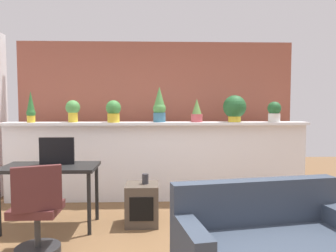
{
  "coord_description": "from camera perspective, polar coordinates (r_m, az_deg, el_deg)",
  "views": [
    {
      "loc": [
        -0.02,
        -3.09,
        1.49
      ],
      "look_at": [
        0.15,
        1.25,
        1.19
      ],
      "focal_mm": 36.08,
      "sensor_mm": 36.0,
      "label": 1
    }
  ],
  "objects": [
    {
      "name": "tv_monitor",
      "position": [
        4.3,
        -18.26,
        -4.01
      ],
      "size": [
        0.41,
        0.04,
        0.33
      ],
      "primitive_type": "cube",
      "color": "black",
      "rests_on": "desk"
    },
    {
      "name": "office_chair",
      "position": [
        3.61,
        -21.22,
        -14.13
      ],
      "size": [
        0.51,
        0.51,
        0.91
      ],
      "color": "#262628",
      "rests_on": "ground"
    },
    {
      "name": "potted_plant_0",
      "position": [
        5.34,
        -22.16,
        2.81
      ],
      "size": [
        0.13,
        0.13,
        0.46
      ],
      "color": "gold",
      "rests_on": "plant_shelf"
    },
    {
      "name": "potted_plant_2",
      "position": [
        5.05,
        -9.2,
        2.59
      ],
      "size": [
        0.22,
        0.22,
        0.33
      ],
      "color": "gold",
      "rests_on": "plant_shelf"
    },
    {
      "name": "desk",
      "position": [
        4.28,
        -19.26,
        -7.43
      ],
      "size": [
        1.1,
        0.6,
        0.75
      ],
      "color": "black",
      "rests_on": "ground"
    },
    {
      "name": "divider_wall",
      "position": [
        5.17,
        -1.96,
        -6.21
      ],
      "size": [
        4.54,
        0.16,
        1.16
      ],
      "primitive_type": "cube",
      "color": "white",
      "rests_on": "ground"
    },
    {
      "name": "couch",
      "position": [
        3.13,
        16.68,
        -19.0
      ],
      "size": [
        1.67,
        1.02,
        0.8
      ],
      "color": "#333D4C",
      "rests_on": "ground"
    },
    {
      "name": "vase_on_shelf",
      "position": [
        4.19,
        -3.86,
        -8.9
      ],
      "size": [
        0.08,
        0.08,
        0.12
      ],
      "primitive_type": "cylinder",
      "color": "#2D2D33",
      "rests_on": "side_cube_shelf"
    },
    {
      "name": "potted_plant_3",
      "position": [
        5.07,
        -1.47,
        3.41
      ],
      "size": [
        0.19,
        0.19,
        0.53
      ],
      "color": "#386B84",
      "rests_on": "plant_shelf"
    },
    {
      "name": "plant_shelf",
      "position": [
        5.06,
        -1.97,
        0.44
      ],
      "size": [
        4.54,
        0.32,
        0.04
      ],
      "primitive_type": "cube",
      "color": "white",
      "rests_on": "divider_wall"
    },
    {
      "name": "brick_wall_behind",
      "position": [
        5.7,
        -1.99,
        1.49
      ],
      "size": [
        4.54,
        0.1,
        2.5
      ],
      "primitive_type": "cube",
      "color": "#9E5442",
      "rests_on": "ground"
    },
    {
      "name": "side_cube_shelf",
      "position": [
        4.26,
        -4.4,
        -13.03
      ],
      "size": [
        0.4,
        0.41,
        0.5
      ],
      "color": "#4C4238",
      "rests_on": "ground"
    },
    {
      "name": "potted_plant_4",
      "position": [
        5.11,
        4.88,
        2.47
      ],
      "size": [
        0.17,
        0.17,
        0.35
      ],
      "color": "#B7474C",
      "rests_on": "plant_shelf"
    },
    {
      "name": "potted_plant_1",
      "position": [
        5.22,
        -15.78,
        2.68
      ],
      "size": [
        0.21,
        0.21,
        0.33
      ],
      "color": "gold",
      "rests_on": "plant_shelf"
    },
    {
      "name": "potted_plant_5",
      "position": [
        5.2,
        11.18,
        3.05
      ],
      "size": [
        0.35,
        0.35,
        0.4
      ],
      "color": "gold",
      "rests_on": "plant_shelf"
    },
    {
      "name": "potted_plant_6",
      "position": [
        5.35,
        17.51,
        2.38
      ],
      "size": [
        0.2,
        0.2,
        0.31
      ],
      "color": "silver",
      "rests_on": "plant_shelf"
    }
  ]
}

